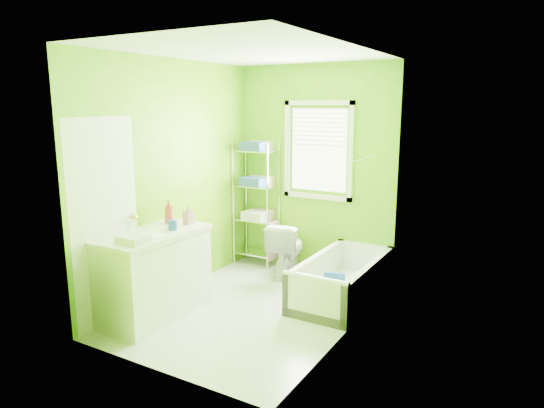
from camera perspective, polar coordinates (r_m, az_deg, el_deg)
The scene contains 9 objects.
ground at distance 5.25m, azimuth -2.04°, elevation -12.04°, with size 2.90×2.90×0.00m, color silver.
room_envelope at distance 4.85m, azimuth -2.17°, elevation 4.96°, with size 2.14×2.94×2.62m.
window at distance 6.06m, azimuth 5.47°, elevation 6.90°, with size 0.92×0.05×1.22m.
door at distance 4.87m, azimuth -18.97°, elevation -2.18°, with size 0.09×0.80×2.00m.
right_wall_decor at distance 4.40m, azimuth 9.19°, elevation 1.17°, with size 0.04×1.48×1.17m.
bathtub at distance 5.47m, azimuth 8.17°, elevation -9.45°, with size 0.70×1.49×0.48m.
toilet at distance 6.08m, azimuth 1.73°, elevation -5.24°, with size 0.38×0.67×0.69m, color white.
vanity at distance 5.03m, azimuth -13.73°, elevation -7.78°, with size 0.60×1.16×1.13m.
wire_shelf_unit at distance 6.38m, azimuth -1.62°, elevation 1.63°, with size 0.56×0.44×1.64m.
Camera 1 is at (2.57, -4.07, 2.11)m, focal length 32.00 mm.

